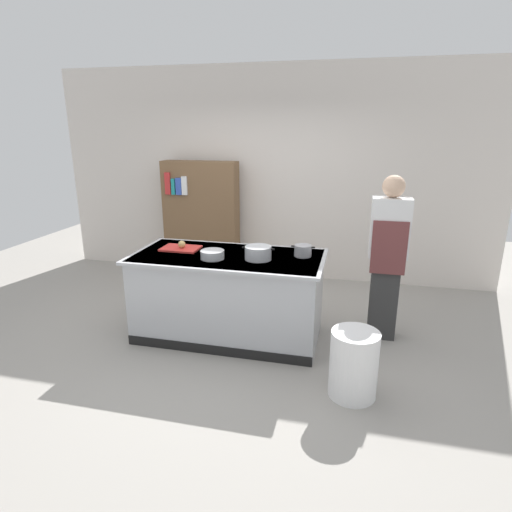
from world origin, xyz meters
The scene contains 11 objects.
ground_plane centered at (0.00, 0.00, 0.00)m, with size 10.00×10.00×0.00m, color #9E9991.
back_wall centered at (0.00, 2.10, 1.50)m, with size 6.40×0.12×3.00m, color silver.
counter_island centered at (0.00, 0.00, 0.47)m, with size 1.98×0.98×0.90m.
cutting_board centered at (-0.56, 0.09, 0.91)m, with size 0.40×0.28×0.02m, color red.
onion centered at (-0.54, 0.08, 0.96)m, with size 0.08×0.08×0.08m, color tan.
stock_pot centered at (0.34, -0.06, 0.97)m, with size 0.33×0.26×0.13m.
sauce_pan centered at (0.75, 0.15, 0.96)m, with size 0.24×0.18×0.12m.
mixing_bowl centered at (-0.11, -0.15, 0.94)m, with size 0.24×0.24×0.09m, color #B7BABF.
trash_bin centered at (1.32, -0.80, 0.29)m, with size 0.40×0.40×0.58m, color white.
person_chef centered at (1.59, 0.35, 0.91)m, with size 0.38×0.25×1.72m.
bookshelf centered at (-0.97, 1.80, 0.85)m, with size 1.10×0.31×1.70m.
Camera 1 is at (1.26, -3.99, 2.16)m, focal length 29.78 mm.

